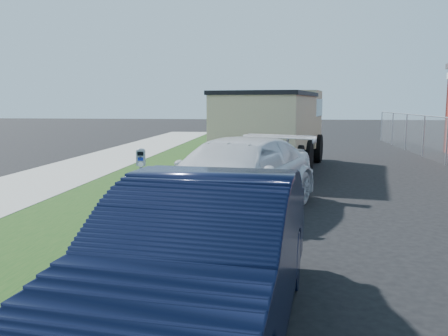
# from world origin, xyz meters

# --- Properties ---
(ground) EXTENTS (120.00, 120.00, 0.00)m
(ground) POSITION_xyz_m (0.00, 0.00, 0.00)
(ground) COLOR black
(ground) RESTS_ON ground
(streetside) EXTENTS (6.12, 50.00, 0.15)m
(streetside) POSITION_xyz_m (-5.57, 2.00, 0.07)
(streetside) COLOR gray
(streetside) RESTS_ON ground
(parking_meter) EXTENTS (0.20, 0.16, 1.34)m
(parking_meter) POSITION_xyz_m (-2.97, 0.29, 1.10)
(parking_meter) COLOR #3F4247
(parking_meter) RESTS_ON ground
(white_wagon) EXTENTS (4.04, 5.94, 1.60)m
(white_wagon) POSITION_xyz_m (-1.16, 1.18, 0.80)
(white_wagon) COLOR silver
(white_wagon) RESTS_ON ground
(navy_sedan) EXTENTS (2.19, 5.09, 1.63)m
(navy_sedan) POSITION_xyz_m (-0.97, -4.28, 0.82)
(navy_sedan) COLOR black
(navy_sedan) RESTS_ON ground
(dump_truck) EXTENTS (4.03, 7.61, 2.84)m
(dump_truck) POSITION_xyz_m (-0.46, 8.54, 1.60)
(dump_truck) COLOR black
(dump_truck) RESTS_ON ground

